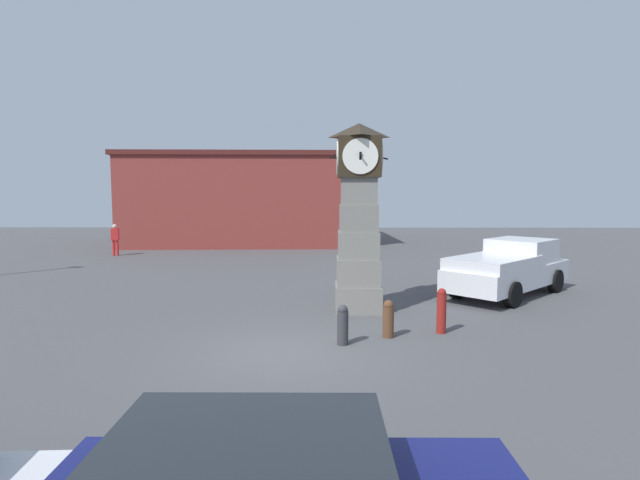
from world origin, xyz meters
name	(u,v)px	position (x,y,z in m)	size (l,w,h in m)	color
ground_plane	(284,353)	(0.00, 0.00, 0.00)	(78.96, 78.96, 0.00)	#4C4C4F
clock_tower	(358,220)	(1.85, 3.96, 2.66)	(1.67, 1.67, 5.43)	gray
bollard_near_tower	(441,310)	(3.76, 1.58, 0.57)	(0.23, 0.23, 1.12)	maroon
bollard_mid_row	(388,318)	(2.41, 1.20, 0.46)	(0.27, 0.27, 0.91)	brown
bollard_far_row	(343,324)	(1.30, 0.60, 0.47)	(0.26, 0.26, 0.92)	#333338
pickup_truck	(509,268)	(7.09, 6.24, 0.93)	(5.32, 5.32, 1.85)	silver
pedestrian_near_bench	(115,238)	(-10.74, 16.69, 1.00)	(0.44, 0.31, 1.75)	red
warehouse_blue_far	(242,199)	(-5.05, 24.51, 3.03)	(15.24, 10.65, 6.04)	maroon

